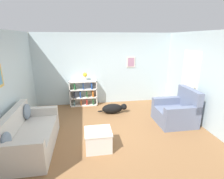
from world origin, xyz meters
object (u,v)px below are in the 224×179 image
Objects in this scene: couch at (30,136)px; vase at (85,76)px; coffee_table at (98,139)px; recliner_chair at (177,112)px; bookshelf at (84,93)px; dog at (114,108)px.

vase is at bearing 62.89° from couch.
couch is at bearing -117.11° from vase.
recliner_chair is at bearing 21.05° from coffee_table.
coffee_table is (0.31, -2.77, -0.22)m from bookshelf.
recliner_chair is at bearing -34.70° from bookshelf.
couch is at bearing -143.30° from dog.
couch is 1.81× the size of bookshelf.
couch is at bearing -115.43° from bookshelf.
couch is 6.00× the size of vase.
bookshelf is at bearing 165.01° from vase.
bookshelf reaches higher than couch.
coffee_table is at bearing -9.19° from couch.
coffee_table is at bearing -109.56° from dog.
vase reaches higher than couch.
recliner_chair is (2.68, -1.86, -0.11)m from bookshelf.
recliner_chair is 1.04× the size of dog.
recliner_chair is at bearing -29.01° from dog.
coffee_table reaches higher than dog.
dog is at bearing -44.91° from vase.
coffee_table is at bearing -83.66° from bookshelf.
dog is at bearing 70.44° from coffee_table.
bookshelf is 1.68× the size of coffee_table.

